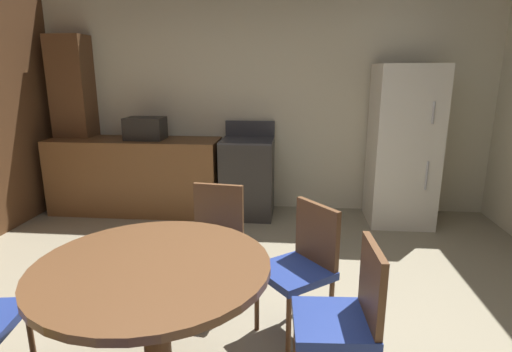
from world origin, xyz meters
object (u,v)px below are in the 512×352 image
(refrigerator, at_px, (403,146))
(oven_range, at_px, (248,177))
(microwave, at_px, (145,128))
(dining_table, at_px, (154,292))
(chair_east, at_px, (347,314))
(chair_north, at_px, (214,236))
(chair_northeast, at_px, (302,262))

(refrigerator, bearing_deg, oven_range, 178.23)
(microwave, bearing_deg, dining_table, -69.48)
(microwave, height_order, chair_east, microwave)
(oven_range, bearing_deg, dining_table, -92.91)
(chair_north, bearing_deg, refrigerator, 142.99)
(dining_table, bearing_deg, chair_northeast, 38.88)
(oven_range, bearing_deg, refrigerator, -1.77)
(oven_range, xyz_separation_m, dining_table, (-0.14, -2.85, 0.13))
(refrigerator, bearing_deg, chair_east, -108.42)
(microwave, relative_size, chair_northeast, 0.51)
(refrigerator, distance_m, chair_north, 2.57)
(dining_table, height_order, chair_northeast, chair_northeast)
(refrigerator, bearing_deg, chair_north, -133.94)
(microwave, height_order, chair_north, microwave)
(dining_table, bearing_deg, microwave, 110.52)
(chair_north, bearing_deg, oven_range, -173.91)
(refrigerator, relative_size, chair_northeast, 2.02)
(chair_northeast, bearing_deg, microwave, -89.71)
(oven_range, distance_m, chair_east, 2.91)
(chair_east, relative_size, chair_north, 1.00)
(refrigerator, height_order, chair_north, refrigerator)
(chair_east, bearing_deg, microwave, -57.27)
(chair_north, bearing_deg, dining_table, -0.00)
(oven_range, height_order, chair_east, oven_range)
(chair_east, xyz_separation_m, chair_north, (-0.85, 0.91, 0.00))
(dining_table, height_order, chair_north, chair_north)
(oven_range, relative_size, microwave, 2.50)
(microwave, distance_m, chair_north, 2.29)
(dining_table, relative_size, chair_east, 1.35)
(chair_east, relative_size, chair_northeast, 1.00)
(dining_table, bearing_deg, chair_north, 83.07)
(dining_table, xyz_separation_m, chair_north, (0.12, 0.97, -0.10))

